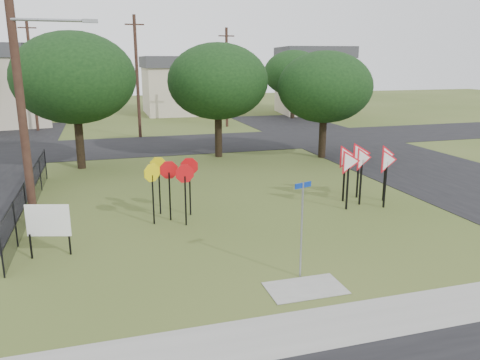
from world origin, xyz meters
The scene contains 21 objects.
ground centered at (0.00, 0.00, 0.00)m, with size 140.00×140.00×0.00m, color #3C4D1C.
sidewalk centered at (0.00, -4.20, 0.01)m, with size 30.00×1.60×0.02m, color gray.
planting_strip centered at (0.00, -5.40, 0.01)m, with size 30.00×0.80×0.02m, color #3C4D1C.
street_right centered at (12.00, 10.00, 0.01)m, with size 8.00×50.00×0.02m, color black.
street_far centered at (0.00, 20.00, 0.01)m, with size 60.00×8.00×0.02m, color black.
curb_pad centered at (0.00, -2.40, 0.01)m, with size 2.00×1.20×0.02m, color gray.
street_name_sign centered at (0.15, -1.71, 1.55)m, with size 0.53×0.19×2.66m.
stop_sign_cluster centered at (-2.49, 4.04, 1.68)m, with size 2.10×1.74×2.25m.
yield_sign_cluster centered at (5.35, 3.84, 1.81)m, with size 3.13×1.73×2.47m.
info_board centered at (-6.50, 1.68, 1.08)m, with size 1.27×0.40×1.63m.
utility_pole_main centered at (-7.24, 4.50, 5.21)m, with size 3.55×0.33×10.00m.
far_pole_a centered at (-2.00, 24.00, 4.60)m, with size 1.40×0.24×9.00m.
far_pole_b centered at (6.00, 28.00, 4.35)m, with size 1.40×0.24×8.50m.
far_pole_c centered at (-10.00, 30.00, 4.60)m, with size 1.40×0.24×9.00m.
fence_run centered at (-7.60, 6.25, 0.78)m, with size 0.05×11.55×1.50m.
house_mid centered at (4.00, 40.00, 3.15)m, with size 8.40×8.40×6.20m.
house_right centered at (18.00, 36.00, 3.65)m, with size 8.30×8.30×7.20m.
tree_near_left centered at (-6.00, 14.00, 4.86)m, with size 6.40×6.40×7.27m.
tree_near_mid centered at (2.00, 15.00, 4.54)m, with size 6.00×6.00×6.80m.
tree_near_right centered at (8.00, 13.00, 4.22)m, with size 5.60×5.60×6.33m.
tree_far_right centered at (14.00, 32.00, 4.54)m, with size 6.00×6.00×6.80m.
Camera 1 is at (-4.76, -12.51, 5.73)m, focal length 35.00 mm.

